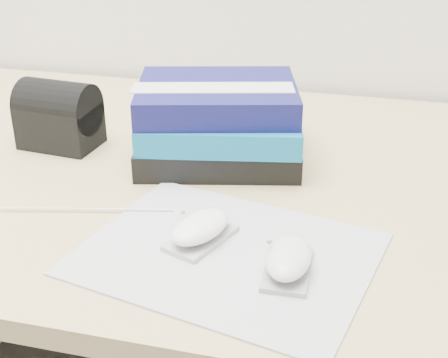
% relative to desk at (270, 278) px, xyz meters
% --- Properties ---
extents(desk, '(1.60, 0.80, 0.73)m').
position_rel_desk_xyz_m(desk, '(0.00, 0.00, 0.00)').
color(desk, tan).
rests_on(desk, ground).
extents(mousepad, '(0.38, 0.33, 0.00)m').
position_rel_desk_xyz_m(mousepad, '(-0.01, -0.29, 0.24)').
color(mousepad, '#94949C').
rests_on(mousepad, desk).
extents(mouse_rear, '(0.08, 0.11, 0.04)m').
position_rel_desk_xyz_m(mouse_rear, '(-0.05, -0.27, 0.25)').
color(mouse_rear, '#A9A8AB').
rests_on(mouse_rear, mousepad).
extents(mouse_front, '(0.05, 0.10, 0.04)m').
position_rel_desk_xyz_m(mouse_front, '(0.07, -0.31, 0.25)').
color(mouse_front, gray).
rests_on(mouse_front, mousepad).
extents(usb_cable, '(0.24, 0.06, 0.00)m').
position_rel_desk_xyz_m(usb_cable, '(-0.22, -0.24, 0.24)').
color(usb_cable, silver).
rests_on(usb_cable, mousepad).
extents(book_stack, '(0.28, 0.25, 0.12)m').
position_rel_desk_xyz_m(book_stack, '(-0.09, -0.02, 0.29)').
color(book_stack, black).
rests_on(book_stack, desk).
extents(pouch, '(0.13, 0.10, 0.11)m').
position_rel_desk_xyz_m(pouch, '(-0.35, -0.04, 0.29)').
color(pouch, black).
rests_on(pouch, desk).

